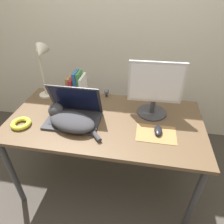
% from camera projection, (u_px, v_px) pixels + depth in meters
% --- Properties ---
extents(ground_plane, '(12.00, 12.00, 0.00)m').
position_uv_depth(ground_plane, '(98.00, 218.00, 1.65)').
color(ground_plane, '#3D3833').
extents(wall_back, '(8.00, 0.05, 2.60)m').
position_uv_depth(wall_back, '(123.00, 18.00, 1.95)').
color(wall_back, beige).
rests_on(wall_back, ground_plane).
extents(desk, '(1.48, 0.77, 0.74)m').
position_uv_depth(desk, '(105.00, 126.00, 1.58)').
color(desk, brown).
rests_on(desk, ground_plane).
extents(laptop, '(0.40, 0.27, 0.27)m').
position_uv_depth(laptop, '(74.00, 114.00, 1.50)').
color(laptop, '#2D2D33').
rests_on(laptop, desk).
extents(cat, '(0.45, 0.29, 0.14)m').
position_uv_depth(cat, '(70.00, 120.00, 1.44)').
color(cat, '#333338').
rests_on(cat, desk).
extents(external_monitor, '(0.40, 0.23, 0.43)m').
position_uv_depth(external_monitor, '(155.00, 89.00, 1.48)').
color(external_monitor, '#333338').
rests_on(external_monitor, desk).
extents(mousepad, '(0.28, 0.19, 0.00)m').
position_uv_depth(mousepad, '(156.00, 134.00, 1.39)').
color(mousepad, olive).
rests_on(mousepad, desk).
extents(computer_mouse, '(0.06, 0.11, 0.03)m').
position_uv_depth(computer_mouse, '(158.00, 130.00, 1.39)').
color(computer_mouse, black).
rests_on(computer_mouse, mousepad).
extents(book_row, '(0.16, 0.17, 0.24)m').
position_uv_depth(book_row, '(77.00, 86.00, 1.75)').
color(book_row, olive).
rests_on(book_row, desk).
extents(desk_lamp, '(0.17, 0.17, 0.49)m').
position_uv_depth(desk_lamp, '(42.00, 62.00, 1.61)').
color(desk_lamp, beige).
rests_on(desk_lamp, desk).
extents(cable_coil, '(0.15, 0.15, 0.03)m').
position_uv_depth(cable_coil, '(21.00, 124.00, 1.46)').
color(cable_coil, gold).
rests_on(cable_coil, desk).
extents(webcam, '(0.05, 0.05, 0.07)m').
position_uv_depth(webcam, '(107.00, 92.00, 1.79)').
color(webcam, '#232328').
rests_on(webcam, desk).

